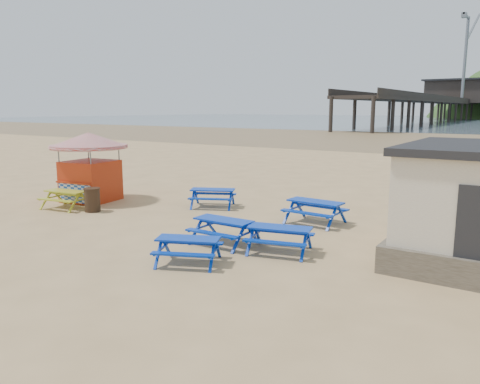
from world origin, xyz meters
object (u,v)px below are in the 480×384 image
Objects in this scene: picnic_table_blue_a at (213,198)px; litter_bin at (92,200)px; ice_cream_kiosk at (89,158)px; picnic_table_blue_b at (315,212)px; picnic_table_yellow at (66,199)px.

picnic_table_blue_a is 2.38× the size of litter_bin.
picnic_table_blue_a is 0.59× the size of ice_cream_kiosk.
picnic_table_blue_a is at bearing -179.89° from picnic_table_blue_b.
picnic_table_yellow is 2.30m from ice_cream_kiosk.
litter_bin is at bearing -2.05° from picnic_table_yellow.
picnic_table_blue_b is (4.78, -0.29, 0.03)m from picnic_table_blue_a.
picnic_table_blue_b is 2.15× the size of litter_bin.
litter_bin is (1.85, -1.48, -1.44)m from ice_cream_kiosk.
litter_bin is at bearing -46.38° from ice_cream_kiosk.
picnic_table_yellow is 1.44m from litter_bin.
ice_cream_kiosk is at bearing 141.35° from litter_bin.
picnic_table_blue_a is 1.11× the size of picnic_table_blue_b.
ice_cream_kiosk is 4.02× the size of litter_bin.
picnic_table_blue_b is at bearing -29.32° from picnic_table_blue_a.
litter_bin is (-8.30, -3.07, 0.07)m from picnic_table_blue_b.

